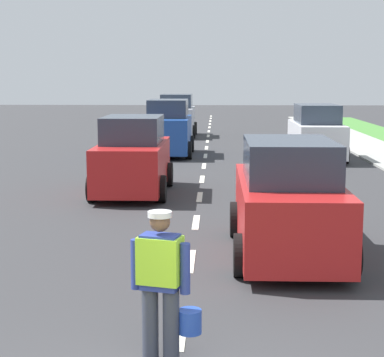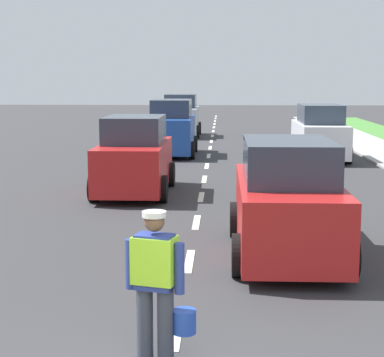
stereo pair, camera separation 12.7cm
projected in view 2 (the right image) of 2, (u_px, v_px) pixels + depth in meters
The scene contains 8 objects.
ground_plane at pixel (209, 155), 26.13m from camera, with size 96.00×96.00×0.00m, color #333335.
lane_center_line at pixel (211, 144), 30.28m from camera, with size 0.14×46.40×0.01m.
road_worker at pixel (157, 279), 7.02m from camera, with size 0.77×0.39×1.67m.
car_oncoming_lead at pixel (135, 158), 17.38m from camera, with size 1.95×3.96×2.06m.
car_parked_far at pixel (319, 134), 24.66m from camera, with size 1.93×4.32×2.07m.
car_oncoming_third at pixel (181, 117), 34.36m from camera, with size 2.05×4.05×2.21m.
car_oncoming_second at pixel (171, 130), 25.96m from camera, with size 1.97×3.95×2.21m.
car_outgoing_ahead at pixel (287, 202), 11.27m from camera, with size 1.92×4.20×2.02m.
Camera 2 is at (0.55, -4.97, 3.07)m, focal length 61.21 mm.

